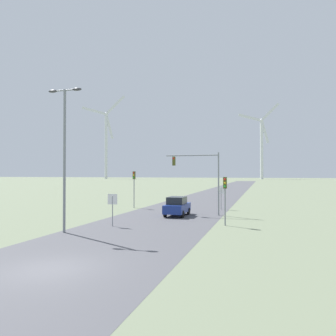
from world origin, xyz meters
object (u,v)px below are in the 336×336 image
(stop_sign_near, at_px, (113,204))
(wind_turbine_far_left, at_px, (106,139))
(stop_sign_far, at_px, (221,193))
(traffic_light_post_near_left, at_px, (134,181))
(traffic_light_post_near_right, at_px, (225,190))
(streetlamp, at_px, (65,143))
(car_approaching, at_px, (177,206))
(traffic_light_mast_overhead, at_px, (200,170))
(wind_turbine_left, at_px, (262,143))

(stop_sign_near, xyz_separation_m, wind_turbine_far_left, (-104.88, 204.66, 28.70))
(stop_sign_near, relative_size, stop_sign_far, 0.96)
(traffic_light_post_near_left, xyz_separation_m, traffic_light_post_near_right, (11.86, -10.32, -0.37))
(traffic_light_post_near_left, bearing_deg, streetlamp, -84.68)
(car_approaching, bearing_deg, stop_sign_near, -113.31)
(traffic_light_mast_overhead, bearing_deg, car_approaching, -145.61)
(streetlamp, bearing_deg, traffic_light_post_near_left, 95.32)
(traffic_light_post_near_left, relative_size, car_approaching, 1.05)
(streetlamp, height_order, wind_turbine_far_left, wind_turbine_far_left)
(stop_sign_near, relative_size, wind_turbine_left, 0.05)
(traffic_light_post_near_right, xyz_separation_m, wind_turbine_left, (1.87, 218.07, 23.19))
(traffic_light_mast_overhead, bearing_deg, streetlamp, -120.55)
(traffic_light_post_near_left, height_order, traffic_light_post_near_right, traffic_light_post_near_left)
(wind_turbine_far_left, relative_size, wind_turbine_left, 1.17)
(streetlamp, relative_size, traffic_light_post_near_right, 2.62)
(stop_sign_far, bearing_deg, wind_turbine_far_left, 120.33)
(traffic_light_mast_overhead, relative_size, wind_turbine_far_left, 0.10)
(traffic_light_post_near_left, xyz_separation_m, wind_turbine_far_left, (-101.33, 191.61, 27.29))
(car_approaching, relative_size, wind_turbine_far_left, 0.06)
(traffic_light_post_near_left, relative_size, wind_turbine_far_left, 0.07)
(stop_sign_near, bearing_deg, streetlamp, -120.88)
(stop_sign_near, xyz_separation_m, stop_sign_far, (6.61, 14.12, 0.07))
(car_approaching, bearing_deg, stop_sign_far, 63.01)
(stop_sign_near, xyz_separation_m, traffic_light_post_near_left, (-3.55, 13.05, 1.41))
(stop_sign_near, xyz_separation_m, car_approaching, (3.21, 7.44, -0.83))
(stop_sign_near, distance_m, wind_turbine_left, 222.36)
(stop_sign_far, height_order, wind_turbine_left, wind_turbine_left)
(streetlamp, xyz_separation_m, traffic_light_post_near_left, (-1.53, 16.42, -3.04))
(traffic_light_mast_overhead, xyz_separation_m, wind_turbine_far_left, (-110.03, 195.88, 26.01))
(streetlamp, relative_size, stop_sign_far, 3.84)
(traffic_light_post_near_right, xyz_separation_m, traffic_light_mast_overhead, (-3.16, 6.04, 1.64))
(stop_sign_far, xyz_separation_m, wind_turbine_far_left, (-111.48, 190.54, 28.63))
(stop_sign_far, height_order, traffic_light_mast_overhead, traffic_light_mast_overhead)
(wind_turbine_left, bearing_deg, car_approaching, -91.87)
(traffic_light_mast_overhead, bearing_deg, wind_turbine_left, 88.64)
(traffic_light_post_near_right, distance_m, traffic_light_mast_overhead, 7.01)
(traffic_light_post_near_left, relative_size, wind_turbine_left, 0.08)
(traffic_light_post_near_right, distance_m, wind_turbine_far_left, 233.13)
(streetlamp, bearing_deg, traffic_light_post_near_right, 30.58)
(streetlamp, bearing_deg, stop_sign_near, 59.12)
(streetlamp, distance_m, traffic_light_post_near_right, 12.47)
(car_approaching, distance_m, wind_turbine_far_left, 226.82)
(streetlamp, height_order, traffic_light_mast_overhead, streetlamp)
(streetlamp, relative_size, wind_turbine_far_left, 0.16)
(car_approaching, relative_size, wind_turbine_left, 0.08)
(traffic_light_post_near_right, bearing_deg, wind_turbine_left, 89.51)
(traffic_light_post_near_right, height_order, wind_turbine_left, wind_turbine_left)
(car_approaching, height_order, wind_turbine_far_left, wind_turbine_far_left)
(stop_sign_far, xyz_separation_m, wind_turbine_left, (3.58, 206.69, 24.16))
(traffic_light_post_near_left, distance_m, car_approaching, 9.06)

